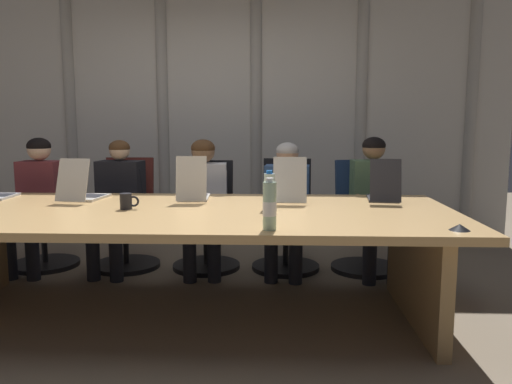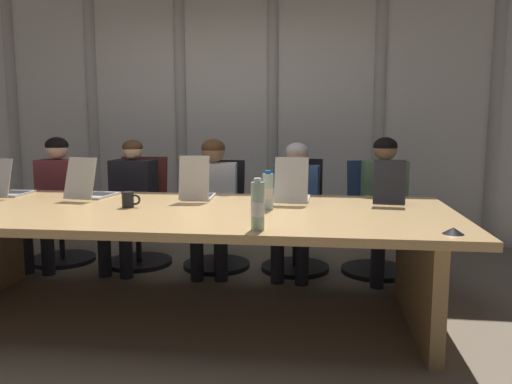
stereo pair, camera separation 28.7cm
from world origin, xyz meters
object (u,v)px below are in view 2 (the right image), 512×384
(person_center, at_px, (213,196))
(coffee_mug_near, at_px, (128,200))
(office_chair_left_mid, at_px, (140,224))
(person_right_mid, at_px, (295,200))
(water_bottle_secondary, at_px, (258,206))
(conference_mic_left_side, at_px, (453,231))
(office_chair_center, at_px, (217,227))
(water_bottle_primary, at_px, (268,192))
(laptop_center, at_px, (198,191))
(person_left_mid, at_px, (130,197))
(laptop_right_end, at_px, (389,194))
(office_chair_right_mid, at_px, (296,229))
(laptop_left_end, at_px, (8,189))
(office_chair_right_end, at_px, (375,231))
(laptop_right_mid, at_px, (293,193))
(office_chair_left_end, at_px, (64,224))
(laptop_left_mid, at_px, (92,190))
(person_left_end, at_px, (54,193))
(person_right_end, at_px, (386,199))

(person_center, height_order, coffee_mug_near, person_center)
(office_chair_left_mid, xyz_separation_m, person_right_mid, (1.44, -0.16, 0.28))
(office_chair_left_mid, xyz_separation_m, person_center, (0.72, -0.16, 0.30))
(water_bottle_secondary, height_order, conference_mic_left_side, water_bottle_secondary)
(office_chair_center, xyz_separation_m, water_bottle_primary, (0.58, -1.15, 0.49))
(laptop_center, xyz_separation_m, conference_mic_left_side, (1.58, -0.99, -0.05))
(person_left_mid, bearing_deg, laptop_right_end, 80.07)
(office_chair_right_mid, distance_m, coffee_mug_near, 1.66)
(person_left_mid, bearing_deg, person_center, 96.24)
(laptop_left_end, distance_m, office_chair_left_mid, 1.18)
(water_bottle_primary, bearing_deg, office_chair_right_end, 54.38)
(office_chair_right_mid, bearing_deg, laptop_right_mid, 3.63)
(water_bottle_secondary, bearing_deg, office_chair_left_end, 138.98)
(person_left_mid, bearing_deg, laptop_center, 57.17)
(laptop_left_mid, relative_size, laptop_right_end, 1.04)
(office_chair_left_mid, xyz_separation_m, office_chair_right_end, (2.14, -0.00, -0.00))
(laptop_right_end, height_order, office_chair_right_end, laptop_right_end)
(person_left_end, distance_m, person_right_end, 2.93)
(laptop_right_mid, relative_size, laptop_right_end, 1.02)
(person_right_end, bearing_deg, office_chair_right_mid, -105.56)
(laptop_right_mid, distance_m, office_chair_right_mid, 0.91)
(person_center, bearing_deg, person_right_end, 84.76)
(laptop_right_mid, bearing_deg, conference_mic_left_side, -136.61)
(person_center, distance_m, person_right_end, 1.47)
(office_chair_right_mid, bearing_deg, coffee_mug_near, -38.79)
(laptop_center, bearing_deg, laptop_right_mid, -94.95)
(laptop_left_end, height_order, person_left_mid, person_left_mid)
(laptop_left_mid, bearing_deg, laptop_right_end, -81.92)
(person_left_end, distance_m, conference_mic_left_side, 3.47)
(person_center, xyz_separation_m, water_bottle_primary, (0.58, -1.00, 0.19))
(laptop_left_end, xyz_separation_m, laptop_right_mid, (2.21, 0.01, 0.00))
(laptop_left_end, xyz_separation_m, person_center, (1.48, 0.65, -0.13))
(office_chair_right_end, relative_size, person_center, 0.83)
(person_right_end, bearing_deg, laptop_right_mid, -52.65)
(office_chair_right_end, bearing_deg, office_chair_left_mid, -99.67)
(laptop_center, relative_size, coffee_mug_near, 3.27)
(office_chair_center, bearing_deg, person_right_mid, 78.45)
(laptop_right_end, relative_size, office_chair_left_mid, 0.45)
(office_chair_center, height_order, coffee_mug_near, office_chair_center)
(laptop_center, distance_m, coffee_mug_near, 0.56)
(office_chair_center, distance_m, person_center, 0.35)
(office_chair_center, bearing_deg, office_chair_left_mid, -88.81)
(water_bottle_primary, bearing_deg, water_bottle_secondary, -88.99)
(laptop_center, relative_size, person_right_mid, 0.37)
(office_chair_right_end, distance_m, coffee_mug_near, 2.18)
(person_right_mid, relative_size, water_bottle_secondary, 4.05)
(laptop_right_end, height_order, office_chair_left_mid, laptop_right_end)
(laptop_right_end, relative_size, person_left_end, 0.38)
(laptop_left_end, xyz_separation_m, office_chair_right_end, (2.89, 0.80, -0.43))
(person_right_mid, distance_m, water_bottle_secondary, 1.66)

